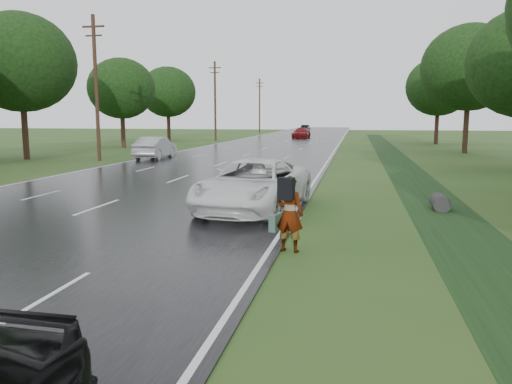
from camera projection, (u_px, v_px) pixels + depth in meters
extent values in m
cube|color=black|center=(273.00, 146.00, 53.03)|extent=(14.00, 180.00, 0.04)
cube|color=silver|center=(337.00, 146.00, 51.71)|extent=(0.12, 180.00, 0.01)
cube|color=silver|center=(212.00, 145.00, 54.33)|extent=(0.12, 180.00, 0.01)
cube|color=silver|center=(273.00, 145.00, 53.02)|extent=(0.12, 180.00, 0.01)
cube|color=black|center=(409.00, 176.00, 26.56)|extent=(2.20, 120.00, 0.01)
cylinder|color=#2D2D2D|center=(440.00, 203.00, 16.83)|extent=(0.56, 1.00, 0.56)
cylinder|color=#331E15|center=(96.00, 89.00, 34.68)|extent=(0.26, 0.26, 10.00)
cube|color=#331E15|center=(93.00, 26.00, 34.05)|extent=(1.60, 0.12, 0.12)
cube|color=#331E15|center=(94.00, 36.00, 34.14)|extent=(1.20, 0.10, 0.10)
cylinder|color=#331E15|center=(215.00, 101.00, 63.76)|extent=(0.26, 0.26, 10.00)
cube|color=#331E15|center=(215.00, 68.00, 63.12)|extent=(1.60, 0.12, 0.12)
cube|color=#331E15|center=(215.00, 73.00, 63.21)|extent=(1.20, 0.10, 0.10)
cylinder|color=#331E15|center=(260.00, 106.00, 92.83)|extent=(0.26, 0.26, 10.00)
cube|color=#331E15|center=(260.00, 83.00, 92.20)|extent=(1.60, 0.12, 0.12)
cube|color=#331E15|center=(260.00, 86.00, 92.29)|extent=(1.20, 0.10, 0.10)
cylinder|color=#331E15|center=(466.00, 129.00, 42.47)|extent=(0.44, 0.44, 4.16)
ellipsoid|color=black|center=(470.00, 68.00, 41.70)|extent=(8.00, 8.00, 7.20)
cylinder|color=#331E15|center=(437.00, 128.00, 56.14)|extent=(0.44, 0.44, 3.68)
ellipsoid|color=black|center=(439.00, 87.00, 55.45)|extent=(7.20, 7.20, 6.48)
cylinder|color=#331E15|center=(25.00, 132.00, 36.26)|extent=(0.44, 0.44, 4.00)
ellipsoid|color=black|center=(20.00, 62.00, 35.52)|extent=(7.80, 7.80, 7.02)
cylinder|color=#331E15|center=(123.00, 131.00, 49.72)|extent=(0.44, 0.44, 3.36)
ellipsoid|color=black|center=(121.00, 88.00, 49.09)|extent=(6.60, 6.60, 5.94)
cylinder|color=#331E15|center=(169.00, 127.00, 63.40)|extent=(0.44, 0.44, 3.52)
ellipsoid|color=black|center=(168.00, 92.00, 62.73)|extent=(7.00, 7.00, 6.30)
imported|color=#A5998C|center=(290.00, 214.00, 11.55)|extent=(0.72, 0.55, 1.78)
cube|color=black|center=(286.00, 189.00, 11.22)|extent=(0.39, 0.28, 0.50)
cube|color=#3D594C|center=(276.00, 222.00, 11.82)|extent=(0.26, 0.52, 0.40)
cube|color=black|center=(276.00, 212.00, 11.78)|extent=(0.08, 0.17, 0.04)
imported|color=white|center=(254.00, 185.00, 16.56)|extent=(3.51, 6.31, 1.67)
imported|color=#9B9EA3|center=(155.00, 148.00, 36.57)|extent=(1.92, 4.98, 1.62)
imported|color=maroon|center=(301.00, 133.00, 70.62)|extent=(2.46, 5.18, 1.46)
imported|color=black|center=(306.00, 128.00, 98.15)|extent=(1.56, 4.27, 1.40)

